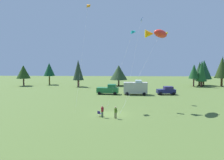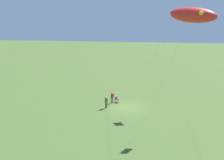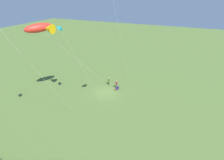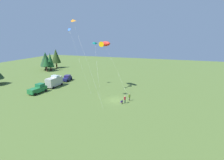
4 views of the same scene
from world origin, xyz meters
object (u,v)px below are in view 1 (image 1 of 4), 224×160
(person_spectator, at_px, (102,110))
(backpack_on_grass, at_px, (102,116))
(kite_diamond_blue, at_px, (140,24))
(car_navy_hatch, at_px, (167,91))
(kite_delta_teal, at_px, (132,32))
(van_motorhome_grey, at_px, (136,88))
(kite_large_fish, at_px, (158,34))
(folding_chair, at_px, (99,113))
(kite_delta_orange, at_px, (87,6))
(truck_green_flatbed, at_px, (108,89))
(person_kite_flyer, at_px, (116,111))

(person_spectator, distance_m, backpack_on_grass, 1.18)
(person_spectator, relative_size, kite_diamond_blue, 0.10)
(car_navy_hatch, bearing_deg, kite_delta_teal, -127.89)
(van_motorhome_grey, xyz_separation_m, kite_large_fish, (2.95, -14.94, 10.96))
(car_navy_hatch, bearing_deg, kite_large_fish, -112.68)
(backpack_on_grass, bearing_deg, kite_delta_teal, 61.66)
(folding_chair, distance_m, kite_delta_orange, 19.94)
(kite_delta_teal, bearing_deg, kite_diamond_blue, 76.03)
(van_motorhome_grey, xyz_separation_m, kite_delta_orange, (-9.31, -13.01, 16.06))
(kite_delta_orange, xyz_separation_m, kite_delta_teal, (7.88, -1.17, -4.70))
(truck_green_flatbed, relative_size, kite_delta_teal, 0.38)
(truck_green_flatbed, relative_size, van_motorhome_grey, 0.95)
(truck_green_flatbed, xyz_separation_m, kite_diamond_blue, (6.88, -6.61, 14.16))
(kite_delta_orange, bearing_deg, kite_delta_teal, -8.47)
(truck_green_flatbed, bearing_deg, kite_delta_teal, -66.36)
(truck_green_flatbed, distance_m, van_motorhome_grey, 6.34)
(van_motorhome_grey, relative_size, kite_large_fish, 0.41)
(kite_delta_teal, bearing_deg, kite_large_fish, -9.74)
(backpack_on_grass, height_order, kite_diamond_blue, kite_diamond_blue)
(folding_chair, xyz_separation_m, truck_green_flatbed, (0.07, 23.09, 0.61))
(folding_chair, distance_m, truck_green_flatbed, 23.10)
(backpack_on_grass, xyz_separation_m, kite_large_fish, (8.87, 7.58, 12.49))
(car_navy_hatch, bearing_deg, backpack_on_grass, -127.06)
(car_navy_hatch, relative_size, kite_delta_teal, 0.33)
(folding_chair, distance_m, kite_diamond_blue, 23.20)
(folding_chair, relative_size, person_spectator, 0.47)
(van_motorhome_grey, bearing_deg, kite_diamond_blue, -83.06)
(folding_chair, xyz_separation_m, person_spectator, (0.49, -0.62, 0.53))
(kite_diamond_blue, height_order, kite_delta_orange, kite_delta_orange)
(person_kite_flyer, height_order, kite_diamond_blue, kite_diamond_blue)
(van_motorhome_grey, height_order, kite_diamond_blue, kite_diamond_blue)
(kite_large_fish, distance_m, kite_delta_teal, 4.46)
(kite_diamond_blue, bearing_deg, van_motorhome_grey, 95.31)
(backpack_on_grass, xyz_separation_m, kite_delta_teal, (4.49, 8.33, 12.89))
(folding_chair, relative_size, truck_green_flatbed, 0.16)
(truck_green_flatbed, xyz_separation_m, kite_delta_orange, (-3.00, -13.46, 16.60))
(person_kite_flyer, height_order, folding_chair, person_kite_flyer)
(kite_delta_orange, bearing_deg, car_navy_hatch, 38.96)
(person_kite_flyer, bearing_deg, person_spectator, 111.20)
(kite_large_fish, bearing_deg, folding_chair, -140.43)
(backpack_on_grass, distance_m, car_navy_hatch, 26.31)
(car_navy_hatch, bearing_deg, kite_delta_orange, -148.28)
(person_spectator, distance_m, kite_delta_orange, 19.88)
(backpack_on_grass, relative_size, kite_large_fish, 0.02)
(truck_green_flatbed, height_order, kite_delta_orange, kite_delta_orange)
(person_spectator, bearing_deg, person_kite_flyer, -57.75)
(kite_delta_orange, bearing_deg, kite_large_fish, -8.92)
(person_spectator, distance_m, truck_green_flatbed, 23.72)
(person_kite_flyer, distance_m, kite_delta_orange, 20.60)
(kite_delta_orange, bearing_deg, person_kite_flyer, -63.77)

